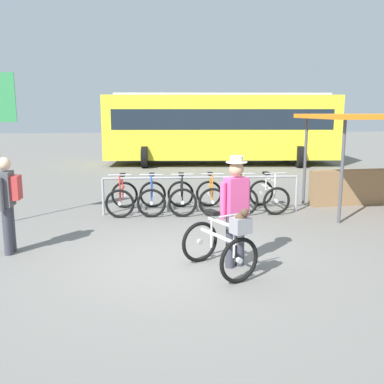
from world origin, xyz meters
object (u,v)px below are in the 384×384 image
at_px(racked_bike_black, 182,197).
at_px(racked_bike_lime, 240,196).
at_px(racked_bike_blue, 152,197).
at_px(racked_bike_orange, 211,196).
at_px(racked_bike_red, 122,198).
at_px(person_with_featured_bike, 236,207).
at_px(bus_distant, 220,125).
at_px(pedestrian_with_backpack, 8,199).
at_px(market_stall, 366,152).
at_px(banner_flag, 2,118).
at_px(featured_bicycle, 223,243).
at_px(racked_bike_white, 268,195).

relative_size(racked_bike_black, racked_bike_lime, 1.02).
relative_size(racked_bike_blue, racked_bike_orange, 0.98).
xyz_separation_m(racked_bike_red, person_with_featured_bike, (1.97, -3.78, 0.58)).
relative_size(racked_bike_blue, bus_distant, 0.11).
height_order(racked_bike_blue, person_with_featured_bike, person_with_featured_bike).
bearing_deg(racked_bike_red, person_with_featured_bike, -62.54).
bearing_deg(pedestrian_with_backpack, market_stall, 20.07).
bearing_deg(market_stall, racked_bike_orange, 179.88).
bearing_deg(bus_distant, racked_bike_red, -112.45).
xyz_separation_m(racked_bike_blue, banner_flag, (-3.05, -0.71, 1.86)).
distance_m(racked_bike_lime, market_stall, 3.25).
relative_size(racked_bike_red, bus_distant, 0.11).
bearing_deg(racked_bike_orange, person_with_featured_bike, -92.04).
bearing_deg(bus_distant, featured_bicycle, -98.72).
bearing_deg(racked_bike_black, person_with_featured_bike, -81.44).
relative_size(person_with_featured_bike, banner_flag, 0.54).
xyz_separation_m(racked_bike_orange, person_with_featured_bike, (-0.13, -3.75, 0.58)).
xyz_separation_m(racked_bike_blue, market_stall, (5.18, -0.03, 1.03)).
xyz_separation_m(pedestrian_with_backpack, banner_flag, (-0.66, 2.08, 1.29)).
distance_m(person_with_featured_bike, market_stall, 5.43).
relative_size(racked_bike_blue, pedestrian_with_backpack, 0.67).
bearing_deg(banner_flag, racked_bike_blue, 13.16).
distance_m(racked_bike_blue, racked_bike_black, 0.70).
bearing_deg(racked_bike_lime, bus_distant, 84.05).
height_order(racked_bike_orange, featured_bicycle, featured_bicycle).
bearing_deg(racked_bike_lime, featured_bicycle, -104.78).
bearing_deg(featured_bicycle, bus_distant, 81.28).
xyz_separation_m(racked_bike_blue, featured_bicycle, (1.03, -4.09, 0.12)).
distance_m(racked_bike_black, featured_bicycle, 4.09).
bearing_deg(featured_bicycle, market_stall, 44.35).
xyz_separation_m(racked_bike_black, featured_bicycle, (0.33, -4.07, 0.12)).
bearing_deg(racked_bike_orange, racked_bike_red, 179.14).
bearing_deg(racked_bike_red, racked_bike_black, -0.86).
distance_m(racked_bike_orange, racked_bike_lime, 0.70).
distance_m(racked_bike_black, banner_flag, 4.24).
height_order(racked_bike_red, pedestrian_with_backpack, pedestrian_with_backpack).
xyz_separation_m(racked_bike_orange, banner_flag, (-4.45, -0.69, 1.86)).
xyz_separation_m(featured_bicycle, bus_distant, (2.02, 13.17, 1.25)).
xyz_separation_m(racked_bike_red, racked_bike_blue, (0.70, -0.01, -0.00)).
bearing_deg(pedestrian_with_backpack, person_with_featured_bike, -14.99).
relative_size(racked_bike_lime, bus_distant, 0.11).
bearing_deg(market_stall, featured_bicycle, -135.65).
height_order(racked_bike_lime, featured_bicycle, featured_bicycle).
relative_size(racked_bike_white, person_with_featured_bike, 0.68).
relative_size(featured_bicycle, person_with_featured_bike, 0.73).
relative_size(market_stall, banner_flag, 1.03).
xyz_separation_m(racked_bike_white, pedestrian_with_backpack, (-5.19, -2.75, 0.57)).
height_order(person_with_featured_bike, pedestrian_with_backpack, person_with_featured_bike).
bearing_deg(racked_bike_red, featured_bicycle, -67.10).
height_order(racked_bike_blue, banner_flag, banner_flag).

